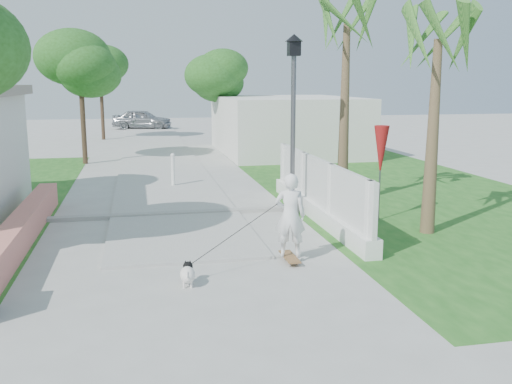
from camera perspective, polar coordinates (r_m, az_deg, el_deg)
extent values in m
plane|color=#B7B7B2|center=(8.80, -5.38, -11.28)|extent=(90.00, 90.00, 0.00)
cube|color=#B7B7B2|center=(28.30, -9.95, 4.17)|extent=(3.20, 36.00, 0.06)
cube|color=#999993|center=(14.50, -8.05, -2.16)|extent=(6.50, 0.25, 0.10)
cube|color=#215D1D|center=(18.22, 14.03, 0.18)|extent=(8.00, 20.00, 0.01)
cube|color=#DC7D71|center=(12.71, -22.50, -3.63)|extent=(0.45, 8.00, 0.60)
cube|color=white|center=(14.12, 6.11, -1.84)|extent=(0.35, 7.00, 0.40)
cube|color=white|center=(13.98, 6.18, 1.16)|extent=(0.10, 7.00, 1.10)
cube|color=white|center=(11.08, 11.22, -2.66)|extent=(0.14, 0.14, 1.50)
cube|color=white|center=(13.08, 7.50, -0.45)|extent=(0.14, 0.14, 1.50)
cube|color=white|center=(15.14, 4.77, 1.18)|extent=(0.14, 0.14, 1.50)
cube|color=white|center=(17.04, 2.87, 2.31)|extent=(0.14, 0.14, 1.50)
cube|color=silver|center=(27.06, 3.00, 6.72)|extent=(6.00, 8.00, 2.60)
cylinder|color=#59595E|center=(14.46, 3.62, -1.70)|extent=(0.36, 0.36, 0.30)
cylinder|color=#59595E|center=(14.17, 3.71, 5.62)|extent=(0.12, 0.12, 4.00)
cube|color=black|center=(14.13, 3.82, 14.13)|extent=(0.28, 0.28, 0.35)
cone|color=black|center=(14.14, 3.83, 15.14)|extent=(0.44, 0.44, 0.18)
cylinder|color=white|center=(18.35, -8.30, 2.04)|extent=(0.12, 0.12, 1.00)
sphere|color=white|center=(18.27, -8.35, 3.65)|extent=(0.14, 0.14, 0.14)
cylinder|color=#59595E|center=(14.00, 12.27, 1.19)|extent=(0.04, 0.04, 2.00)
cone|color=#A41718|center=(13.90, 12.39, 4.04)|extent=(0.36, 0.36, 1.20)
cylinder|color=#4C3826|center=(24.23, -16.93, 7.24)|extent=(0.20, 0.20, 3.85)
ellipsoid|color=#235117|center=(24.19, -17.15, 11.14)|extent=(3.40, 3.40, 2.55)
ellipsoid|color=#235117|center=(23.98, -16.76, 12.00)|extent=(2.89, 2.89, 2.18)
ellipsoid|color=#235117|center=(24.43, -17.68, 12.75)|extent=(2.55, 2.55, 1.90)
cylinder|color=#4C3826|center=(28.43, -3.55, 7.83)|extent=(0.20, 0.20, 3.50)
ellipsoid|color=#235117|center=(28.39, -3.59, 10.85)|extent=(3.00, 3.00, 2.25)
ellipsoid|color=#235117|center=(28.22, -3.12, 11.57)|extent=(2.55, 2.55, 1.92)
ellipsoid|color=#235117|center=(28.56, -4.07, 12.25)|extent=(2.25, 2.25, 1.68)
cylinder|color=#4C3826|center=(34.18, -15.15, 8.30)|extent=(0.20, 0.20, 3.85)
ellipsoid|color=#235117|center=(34.15, -15.29, 11.07)|extent=(3.20, 3.20, 2.40)
ellipsoid|color=#235117|center=(33.95, -15.00, 11.68)|extent=(2.72, 2.72, 2.05)
ellipsoid|color=#235117|center=(34.38, -15.67, 12.21)|extent=(2.40, 2.40, 1.79)
cone|color=brown|center=(15.61, 8.82, 7.48)|extent=(0.32, 0.32, 4.80)
cone|color=brown|center=(12.97, 17.23, 5.09)|extent=(0.32, 0.32, 4.20)
cube|color=olive|center=(10.79, 3.38, -6.48)|extent=(0.45, 0.85, 0.02)
imported|color=white|center=(10.58, 3.43, -2.35)|extent=(0.66, 0.52, 1.58)
cylinder|color=gray|center=(10.52, 3.40, -7.27)|extent=(0.03, 0.06, 0.06)
cylinder|color=gray|center=(10.56, 4.18, -7.22)|extent=(0.03, 0.06, 0.06)
cylinder|color=gray|center=(11.06, 2.60, -6.34)|extent=(0.03, 0.06, 0.06)
cylinder|color=gray|center=(11.10, 3.35, -6.29)|extent=(0.03, 0.06, 0.06)
ellipsoid|color=white|center=(9.55, -6.85, -8.21)|extent=(0.29, 0.44, 0.26)
sphere|color=black|center=(9.71, -6.83, -7.39)|extent=(0.17, 0.17, 0.17)
sphere|color=white|center=(9.79, -6.82, -7.35)|extent=(0.08, 0.08, 0.08)
cone|color=black|center=(9.69, -7.08, -6.95)|extent=(0.05, 0.05, 0.06)
cone|color=black|center=(9.69, -6.61, -6.95)|extent=(0.05, 0.05, 0.06)
cylinder|color=white|center=(9.69, -7.17, -8.80)|extent=(0.04, 0.04, 0.12)
cylinder|color=white|center=(9.69, -6.46, -8.79)|extent=(0.04, 0.04, 0.12)
cylinder|color=white|center=(9.51, -7.21, -9.20)|extent=(0.04, 0.04, 0.12)
cylinder|color=white|center=(9.50, -6.49, -9.19)|extent=(0.04, 0.04, 0.12)
cylinder|color=white|center=(9.34, -6.90, -8.21)|extent=(0.04, 0.10, 0.10)
imported|color=#B3B5BC|center=(41.17, -11.31, 7.15)|extent=(4.34, 2.62, 1.38)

